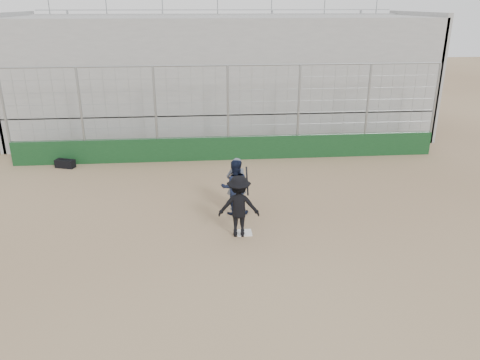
{
  "coord_description": "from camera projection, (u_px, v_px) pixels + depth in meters",
  "views": [
    {
      "loc": [
        -1.24,
        -12.28,
        6.38
      ],
      "look_at": [
        0.0,
        1.4,
        1.15
      ],
      "focal_mm": 35.0,
      "sensor_mm": 36.0,
      "label": 1
    }
  ],
  "objects": [
    {
      "name": "bleachers",
      "position": [
        221.0,
        75.0,
        23.89
      ],
      "size": [
        20.25,
        6.7,
        6.98
      ],
      "color": "gray",
      "rests_on": "ground"
    },
    {
      "name": "umpire",
      "position": [
        236.0,
        187.0,
        15.12
      ],
      "size": [
        0.69,
        0.49,
        1.6
      ],
      "primitive_type": "imported",
      "rotation": [
        0.0,
        0.0,
        3.24
      ],
      "color": "#545C6B",
      "rests_on": "ground"
    },
    {
      "name": "equipment_bag",
      "position": [
        65.0,
        164.0,
        19.23
      ],
      "size": [
        0.85,
        0.57,
        0.38
      ],
      "color": "black",
      "rests_on": "ground"
    },
    {
      "name": "catcher_crouched",
      "position": [
        235.0,
        196.0,
        14.85
      ],
      "size": [
        0.92,
        0.73,
        1.23
      ],
      "color": "black",
      "rests_on": "ground"
    },
    {
      "name": "home_plate",
      "position": [
        244.0,
        233.0,
        13.8
      ],
      "size": [
        0.44,
        0.44,
        0.02
      ],
      "primitive_type": "cube",
      "color": "white",
      "rests_on": "ground"
    },
    {
      "name": "backstop",
      "position": [
        228.0,
        138.0,
        19.98
      ],
      "size": [
        18.1,
        0.25,
        4.04
      ],
      "color": "#103517",
      "rests_on": "ground"
    },
    {
      "name": "ground",
      "position": [
        244.0,
        233.0,
        13.81
      ],
      "size": [
        90.0,
        90.0,
        0.0
      ],
      "primitive_type": "plane",
      "color": "brown",
      "rests_on": "ground"
    },
    {
      "name": "batter_at_plate",
      "position": [
        239.0,
        206.0,
        13.38
      ],
      "size": [
        1.24,
        0.83,
        1.98
      ],
      "color": "black",
      "rests_on": "ground"
    }
  ]
}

